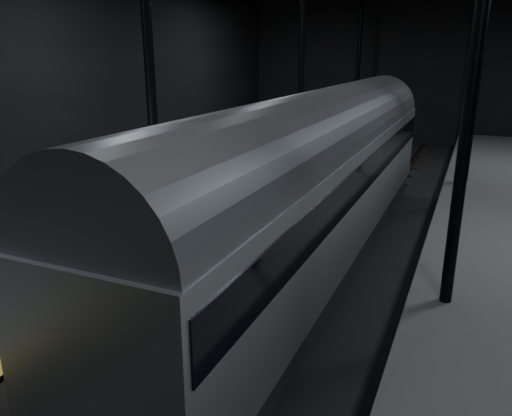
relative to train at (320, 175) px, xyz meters
The scene contains 6 objects.
ground 3.20m from the train, 89.99° to the left, with size 44.00×44.00×0.00m, color black.
platform_left 7.99m from the train, behind, with size 9.00×43.80×1.00m, color #585856.
tactile_strip 3.99m from the train, 158.22° to the left, with size 0.50×43.80×0.01m, color olive.
track 3.13m from the train, 89.99° to the left, with size 2.40×43.00×0.24m.
train is the anchor object (origin of this frame).
woman 6.10m from the train, 129.34° to the right, with size 0.57×0.37×1.56m, color #93895A.
Camera 1 is at (3.95, -14.93, 6.32)m, focal length 35.00 mm.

